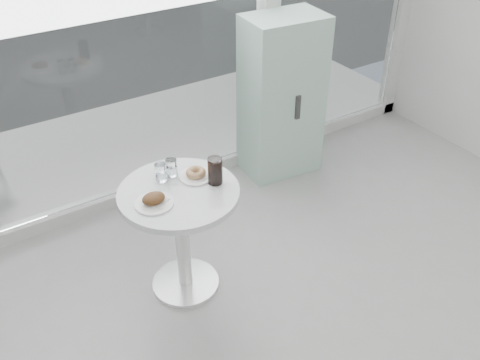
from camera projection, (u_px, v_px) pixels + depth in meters
main_table at (181, 220)px, 3.25m from camera, size 0.72×0.72×0.77m
patio_deck at (139, 139)px, 5.08m from camera, size 5.60×1.60×0.05m
mint_cabinet at (282, 97)px, 4.36m from camera, size 0.65×0.47×1.34m
plate_fritter at (154, 200)px, 3.00m from camera, size 0.22×0.22×0.07m
plate_donut at (196, 174)px, 3.23m from camera, size 0.21×0.21×0.05m
water_tumbler_a at (161, 173)px, 3.18m from camera, size 0.07×0.07×0.11m
water_tumbler_b at (172, 169)px, 3.22m from camera, size 0.07×0.07×0.11m
cola_glass at (215, 171)px, 3.14m from camera, size 0.09×0.09×0.17m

